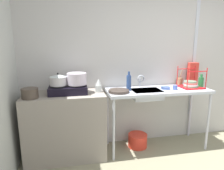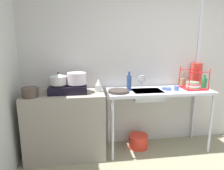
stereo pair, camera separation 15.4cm
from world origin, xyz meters
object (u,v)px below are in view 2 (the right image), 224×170
object	(u,v)px
stove	(68,89)
pot_on_right_burner	(77,78)
sink_basin	(147,95)
utensil_jar	(183,82)
cereal_box	(196,74)
bucket_on_floor	(138,141)
cup_by_rack	(176,88)
dish_rack	(193,85)
pot_beside_stove	(30,92)
percolator	(98,85)
bottle_by_rack	(204,83)
faucet	(142,80)
frying_pan	(119,91)
small_bowl_on_drainboard	(167,89)
bottle_by_sink	(129,83)
pot_on_left_burner	(58,79)

from	to	relation	value
stove	pot_on_right_burner	distance (m)	0.19
sink_basin	utensil_jar	world-z (taller)	utensil_jar
stove	cereal_box	size ratio (longest dim) A/B	1.43
pot_on_right_burner	bucket_on_floor	xyz separation A→B (m)	(0.90, 0.05, -1.02)
bucket_on_floor	cup_by_rack	bearing A→B (deg)	-15.24
dish_rack	cereal_box	size ratio (longest dim) A/B	0.91
pot_beside_stove	percolator	xyz separation A→B (m)	(0.87, 0.15, 0.03)
pot_on_right_burner	bottle_by_rack	world-z (taller)	pot_on_right_burner
faucet	bottle_by_rack	world-z (taller)	bottle_by_rack
frying_pan	cup_by_rack	bearing A→B (deg)	-0.60
small_bowl_on_drainboard	bucket_on_floor	xyz separation A→B (m)	(-0.38, 0.07, -0.84)
pot_beside_stove	bottle_by_rack	world-z (taller)	bottle_by_rack
frying_pan	bottle_by_sink	world-z (taller)	bottle_by_sink
small_bowl_on_drainboard	sink_basin	bearing A→B (deg)	-178.50
percolator	small_bowl_on_drainboard	xyz separation A→B (m)	(0.98, -0.03, -0.07)
bottle_by_sink	bottle_by_rack	xyz separation A→B (m)	(1.13, -0.03, -0.03)
pot_on_left_burner	pot_beside_stove	distance (m)	0.39
pot_beside_stove	frying_pan	size ratio (longest dim) A/B	0.71
small_bowl_on_drainboard	bottle_by_rack	world-z (taller)	bottle_by_rack
utensil_jar	faucet	bearing A→B (deg)	-172.79
pot_beside_stove	utensil_jar	xyz separation A→B (m)	(2.21, 0.35, -0.00)
frying_pan	small_bowl_on_drainboard	distance (m)	0.72
dish_rack	faucet	bearing A→B (deg)	170.80
bottle_by_sink	cup_by_rack	bearing A→B (deg)	-7.24
cup_by_rack	stove	bearing A→B (deg)	176.84
bucket_on_floor	pot_on_left_burner	bearing A→B (deg)	-177.38
faucet	bottle_by_sink	xyz separation A→B (m)	(-0.22, -0.12, -0.01)
utensil_jar	bottle_by_rack	bearing A→B (deg)	-47.16
cereal_box	frying_pan	bearing A→B (deg)	-168.13
dish_rack	bucket_on_floor	xyz separation A→B (m)	(-0.80, 0.05, -0.87)
bottle_by_rack	sink_basin	bearing A→B (deg)	-179.77
bottle_by_sink	bucket_on_floor	size ratio (longest dim) A/B	0.93
stove	cup_by_rack	world-z (taller)	stove
pot_on_right_burner	percolator	xyz separation A→B (m)	(0.29, 0.01, -0.11)
faucet	cup_by_rack	xyz separation A→B (m)	(0.45, -0.20, -0.10)
pot_on_right_burner	sink_basin	world-z (taller)	pot_on_right_burner
stove	bucket_on_floor	size ratio (longest dim) A/B	1.72
utensil_jar	small_bowl_on_drainboard	bearing A→B (deg)	-147.33
faucet	cup_by_rack	world-z (taller)	faucet
sink_basin	dish_rack	bearing A→B (deg)	2.17
stove	cup_by_rack	size ratio (longest dim) A/B	7.47
utensil_jar	dish_rack	bearing A→B (deg)	-73.75
dish_rack	bottle_by_sink	distance (m)	0.97
percolator	bucket_on_floor	size ratio (longest dim) A/B	0.63
pot_beside_stove	small_bowl_on_drainboard	world-z (taller)	pot_beside_stove
dish_rack	small_bowl_on_drainboard	distance (m)	0.42
pot_on_left_burner	faucet	size ratio (longest dim) A/B	1.14
sink_basin	faucet	size ratio (longest dim) A/B	2.11
dish_rack	bottle_by_rack	size ratio (longest dim) A/B	1.57
faucet	small_bowl_on_drainboard	world-z (taller)	faucet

